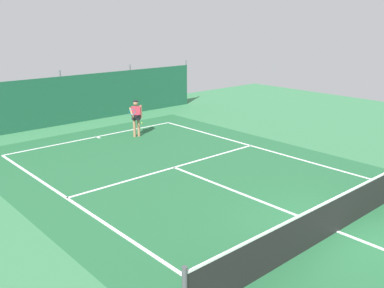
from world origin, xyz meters
name	(u,v)px	position (x,y,z in m)	size (l,w,h in m)	color
ground_plane	(337,232)	(0.00, 0.00, 0.00)	(36.00, 36.00, 0.00)	#387A4C
court_surface	(337,231)	(0.00, 0.00, 0.00)	(11.02, 26.60, 0.01)	#236038
tennis_net	(339,213)	(0.00, 0.00, 0.51)	(10.12, 0.10, 1.10)	black
back_fence	(59,110)	(0.00, 15.56, 0.67)	(16.30, 0.98, 2.70)	#195138
tennis_player	(136,116)	(1.39, 10.76, 0.96)	(0.83, 0.67, 1.64)	#9E7051
tennis_ball_near_player	(142,123)	(3.00, 12.66, 0.03)	(0.07, 0.07, 0.07)	#CCDB33
parked_car	(89,92)	(3.28, 18.47, 0.84)	(2.30, 4.34, 1.68)	silver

